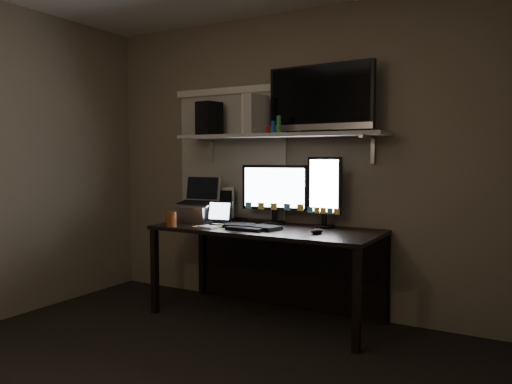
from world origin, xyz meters
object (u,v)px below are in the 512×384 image
Objects in this scene: monitor_portrait at (325,192)px; laptop at (195,199)px; tablet at (220,212)px; desk at (273,247)px; tv at (320,99)px; cup at (171,219)px; mouse at (317,231)px; speaker at (209,119)px; game_console at (256,115)px; monitor_landscape at (275,194)px; keyboard at (252,227)px.

monitor_portrait is 1.45× the size of laptop.
monitor_portrait is 0.89m from tablet.
desk is 1.25m from tv.
laptop reaches higher than tablet.
tablet is at bearing 51.76° from cup.
mouse is 1.46m from speaker.
mouse is 0.88× the size of cup.
tv reaches higher than monitor_portrait.
game_console is (-0.59, -0.06, 0.63)m from monitor_portrait.
desk is 8.08× the size of tablet.
laptop reaches higher than desk.
desk is at bearing -158.88° from tv.
tablet is (-0.84, -0.23, -0.19)m from monitor_portrait.
monitor_landscape is 4.77× the size of cup.
laptop is at bearing -156.10° from game_console.
tv reaches higher than tablet.
cup is at bearing -148.55° from tv.
desk is 1.26m from speaker.
cup is (0.02, -0.35, -0.14)m from laptop.
monitor_landscape is at bearing -175.69° from tv.
keyboard is 1.18× the size of laptop.
monitor_portrait is at bearing -6.10° from monitor_landscape.
game_console is (0.25, 0.16, 0.81)m from tablet.
game_console is at bearing 8.45° from laptop.
tv reaches higher than mouse.
monitor_portrait reaches higher than mouse.
monitor_portrait is 1.96× the size of speaker.
tv is at bearing 4.46° from laptop.
mouse is 0.12× the size of tv.
tv is 0.56m from game_console.
desk is at bearing -5.08° from game_console.
keyboard is 2.07× the size of tablet.
game_console reaches higher than monitor_portrait.
tablet is at bearing -161.94° from monitor_portrait.
tv is (0.36, 0.11, 1.19)m from desk.
monitor_portrait is 1.77× the size of game_console.
speaker reaches higher than laptop.
cup is (-1.10, -0.55, -0.22)m from monitor_portrait.
mouse is at bearing -12.05° from tablet.
tablet reaches higher than mouse.
keyboard is 1.43× the size of game_console.
desk is 0.29m from keyboard.
monitor_landscape reaches higher than cup.
keyboard is 0.55m from mouse.
laptop is (-0.68, -0.20, -0.06)m from monitor_landscape.
tv reaches higher than speaker.
tv is at bearing -5.83° from monitor_landscape.
monitor_landscape is 0.44m from monitor_portrait.
laptop is at bearing -165.48° from tv.
monitor_landscape is at bearing 14.82° from speaker.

